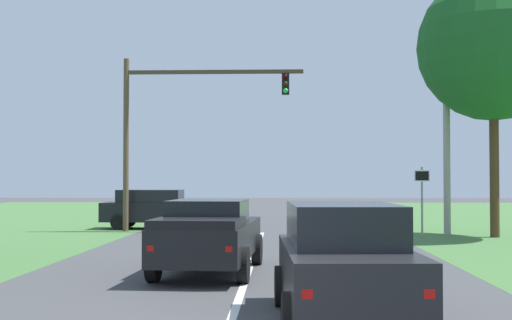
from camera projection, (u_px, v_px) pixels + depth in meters
The scene contains 8 objects.
ground_plane at pixel (253, 259), 18.94m from camera, with size 120.00×120.00×0.00m, color #424244.
red_suv_near at pixel (343, 260), 10.75m from camera, with size 2.27×4.53×1.88m.
pickup_truck_lead at pixel (209, 235), 16.19m from camera, with size 2.45×5.36×1.77m.
traffic_light at pixel (174, 116), 29.11m from camera, with size 7.83×0.40×7.51m.
keep_moving_sign at pixel (422, 192), 26.15m from camera, with size 0.60×0.09×2.74m.
oak_tree_right at pixel (493, 46), 26.30m from camera, with size 5.89×5.89×10.44m.
crossing_suv_far at pixel (154, 208), 30.48m from camera, with size 4.77×2.12×1.77m.
utility_pole_right at pixel (447, 121), 27.41m from camera, with size 0.28×0.28×9.29m, color #9E998E.
Camera 1 is at (0.81, -7.63, 2.29)m, focal length 47.13 mm.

